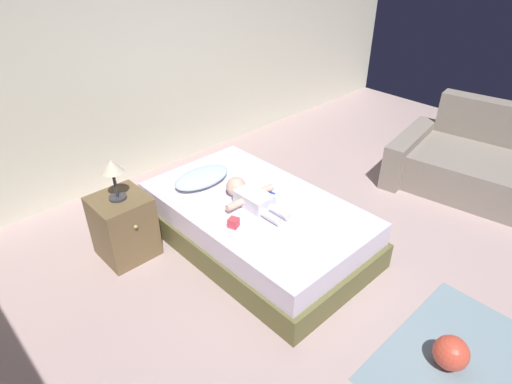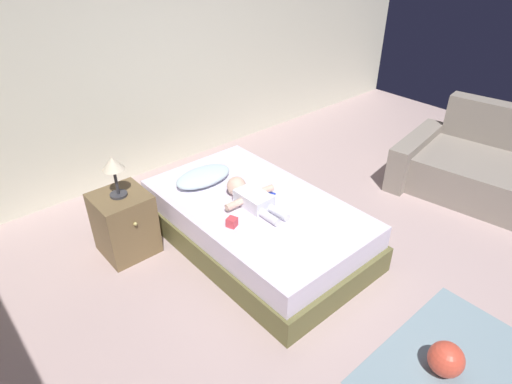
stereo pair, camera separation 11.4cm
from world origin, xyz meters
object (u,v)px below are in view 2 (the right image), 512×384
Objects in this scene: baby at (250,197)px; lamp at (113,168)px; pillow at (203,177)px; nightstand at (125,224)px; toy_ball at (446,359)px; toothbrush at (267,191)px; bed at (256,223)px; toy_block at (232,222)px.

baby is 1.90× the size of lamp.
pillow is 1.57× the size of lamp.
nightstand reaches higher than toy_ball.
toothbrush is at bearing -29.16° from lamp.
pillow is 0.78m from nightstand.
bed is at bearing -162.20° from toothbrush.
nightstand is at bearing 143.40° from baby.
nightstand is at bearing 150.85° from toothbrush.
baby is (-0.05, 0.02, 0.28)m from bed.
bed is at bearing -36.16° from nightstand.
baby is 0.23m from toothbrush.
nightstand is 5.94× the size of toy_block.
toy_block is at bearing -160.07° from bed.
toy_ball is (0.18, -2.30, -0.37)m from pillow.
bed is at bearing 19.93° from toy_block.
toothbrush is 0.56m from toy_block.
toy_ball is (0.93, -2.39, -0.69)m from lamp.
lamp reaches higher than toy_ball.
bed is 5.77× the size of lamp.
baby is 1.10m from lamp.
pillow is 0.54m from baby.
toothbrush is at bearing -57.89° from pillow.
baby is at bearing -80.02° from pillow.
bed is 1.25m from lamp.
lamp is at bearing 90.00° from nightstand.
baby reaches higher than toy_ball.
toy_block is at bearing -55.62° from lamp.
baby reaches higher than pillow.
bed is 0.29m from baby.
lamp is (-0.75, 0.09, 0.32)m from pillow.
toothbrush is (0.22, 0.03, -0.06)m from baby.
nightstand is 0.53m from lamp.
nightstand is at bearing -90.00° from lamp.
toy_ball is 2.37× the size of toy_block.
pillow is 0.59m from toothbrush.
nightstand is at bearing 172.90° from pillow.
baby is 1.81m from toy_ball.
toy_ball is (0.93, -2.39, -0.16)m from nightstand.
baby is 1.07m from nightstand.
lamp is at bearing 111.16° from toy_ball.
toy_block reaches higher than toothbrush.
lamp is at bearing 143.40° from baby.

